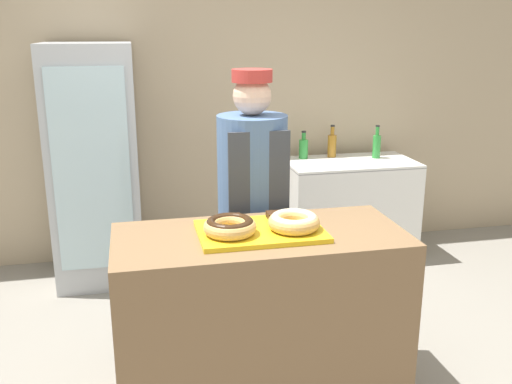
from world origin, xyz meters
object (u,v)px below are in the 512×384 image
brownie_back_left (233,218)px  bottle_green (377,145)px  donut_light_glaze (294,221)px  baker_person (253,206)px  donut_chocolate_glaze (230,226)px  chest_freezer (348,208)px  serving_tray (260,231)px  brownie_back_right (275,215)px  bottle_amber (332,145)px  bottle_green_b (303,148)px  beverage_fridge (95,165)px

brownie_back_left → bottle_green: 2.24m
donut_light_glaze → bottle_green: size_ratio=0.91×
donut_light_glaze → baker_person: (-0.07, 0.62, -0.11)m
donut_chocolate_glaze → chest_freezer: 2.27m
serving_tray → chest_freezer: serving_tray is taller
baker_person → serving_tray: bearing=-98.3°
donut_light_glaze → chest_freezer: size_ratio=0.24×
serving_tray → brownie_back_right: size_ratio=7.64×
chest_freezer → bottle_amber: 0.55m
baker_person → bottle_amber: size_ratio=6.07×
brownie_back_left → bottle_amber: bearing=57.1°
donut_chocolate_glaze → donut_light_glaze: (0.31, 0.00, 0.00)m
donut_light_glaze → brownie_back_right: donut_light_glaze is taller
donut_chocolate_glaze → bottle_amber: (1.20, 1.96, -0.05)m
baker_person → chest_freezer: baker_person is taller
serving_tray → bottle_green_b: 2.08m
beverage_fridge → bottle_amber: 1.91m
serving_tray → bottle_green_b: size_ratio=2.61×
bottle_amber → brownie_back_right: bearing=-117.9°
bottle_amber → bottle_green_b: 0.25m
bottle_amber → bottle_green: (0.35, -0.11, 0.00)m
beverage_fridge → bottle_green: bearing=1.8°
brownie_back_left → bottle_green_b: 2.00m
donut_light_glaze → bottle_green: 2.22m
brownie_back_right → chest_freezer: size_ratio=0.07×
beverage_fridge → donut_chocolate_glaze: bearing=-68.4°
bottle_green_b → serving_tray: bearing=-112.6°
serving_tray → donut_chocolate_glaze: bearing=-165.9°
serving_tray → chest_freezer: (1.15, 1.74, -0.50)m
brownie_back_right → beverage_fridge: size_ratio=0.04×
donut_chocolate_glaze → donut_light_glaze: bearing=0.0°
donut_chocolate_glaze → bottle_green: bottle_green is taller
baker_person → bottle_green_b: 1.52m
donut_chocolate_glaze → brownie_back_right: donut_chocolate_glaze is taller
serving_tray → donut_chocolate_glaze: 0.17m
donut_chocolate_glaze → baker_person: 0.67m
serving_tray → beverage_fridge: 1.93m
serving_tray → brownie_back_left: 0.18m
serving_tray → donut_chocolate_glaze: donut_chocolate_glaze is taller
donut_chocolate_glaze → bottle_green_b: bearing=64.0°
baker_person → bottle_green: 1.80m
donut_chocolate_glaze → serving_tray: bearing=14.1°
brownie_back_left → chest_freezer: bearing=52.0°
beverage_fridge → bottle_amber: bearing=5.6°
bottle_green_b → donut_light_glaze: bearing=-108.3°
serving_tray → brownie_back_left: size_ratio=7.64×
donut_chocolate_glaze → brownie_back_left: (0.05, 0.18, -0.03)m
brownie_back_left → bottle_green_b: bearing=63.0°
brownie_back_left → bottle_amber: size_ratio=0.29×
serving_tray → beverage_fridge: (-0.86, 1.73, -0.03)m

